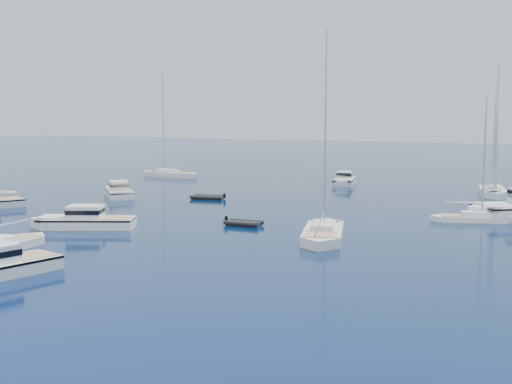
% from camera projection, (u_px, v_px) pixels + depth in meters
% --- Properties ---
extents(ground, '(400.00, 400.00, 0.00)m').
position_uv_depth(ground, '(64.00, 272.00, 40.09)').
color(ground, '#081951').
rests_on(ground, ground).
extents(motor_cruiser_centre, '(9.77, 6.77, 2.48)m').
position_uv_depth(motor_cruiser_centre, '(84.00, 228.00, 55.56)').
color(motor_cruiser_centre, white).
rests_on(motor_cruiser_centre, ground).
extents(motor_cruiser_far_l, '(8.23, 8.25, 2.34)m').
position_uv_depth(motor_cruiser_far_l, '(119.00, 196.00, 77.24)').
color(motor_cruiser_far_l, white).
rests_on(motor_cruiser_far_l, ground).
extents(motor_cruiser_horizon, '(4.41, 8.97, 2.26)m').
position_uv_depth(motor_cruiser_horizon, '(344.00, 184.00, 90.53)').
color(motor_cruiser_horizon, white).
rests_on(motor_cruiser_horizon, ground).
extents(sailboat_fore, '(3.18, 9.41, 13.58)m').
position_uv_depth(sailboat_fore, '(1.00, 251.00, 46.21)').
color(sailboat_fore, silver).
rests_on(sailboat_fore, ground).
extents(sailboat_mid_r, '(6.17, 11.65, 16.60)m').
position_uv_depth(sailboat_mid_r, '(323.00, 238.00, 51.12)').
color(sailboat_mid_r, silver).
rests_on(sailboat_mid_r, ground).
extents(sailboat_centre, '(8.10, 4.76, 11.61)m').
position_uv_depth(sailboat_centre, '(473.00, 222.00, 58.93)').
color(sailboat_centre, white).
rests_on(sailboat_centre, ground).
extents(sailboat_sails_r, '(5.00, 11.28, 16.06)m').
position_uv_depth(sailboat_sails_r, '(493.00, 195.00, 78.76)').
color(sailboat_sails_r, white).
rests_on(sailboat_sails_r, ground).
extents(sailboat_far_l, '(11.56, 4.22, 16.60)m').
position_uv_depth(sailboat_far_l, '(170.00, 177.00, 101.35)').
color(sailboat_far_l, silver).
rests_on(sailboat_far_l, ground).
extents(tender_grey_near, '(3.45, 2.04, 0.95)m').
position_uv_depth(tender_grey_near, '(244.00, 226.00, 56.74)').
color(tender_grey_near, black).
rests_on(tender_grey_near, ground).
extents(tender_grey_far, '(4.33, 2.93, 0.95)m').
position_uv_depth(tender_grey_far, '(208.00, 199.00, 74.53)').
color(tender_grey_far, black).
rests_on(tender_grey_far, ground).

